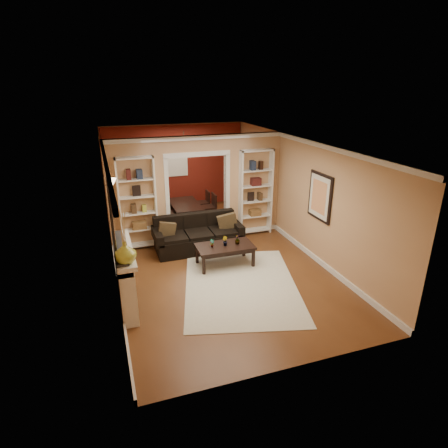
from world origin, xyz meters
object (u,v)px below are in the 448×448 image
object	(u,v)px
bookshelf_right	(255,193)
coffee_table	(225,255)
bookshelf_left	(138,204)
dining_table	(186,212)
sofa	(198,234)
fireplace	(126,276)

from	to	relation	value
bookshelf_right	coffee_table	bearing A→B (deg)	-131.32
bookshelf_left	dining_table	distance (m)	2.40
coffee_table	dining_table	distance (m)	3.19
sofa	dining_table	xyz separation A→B (m)	(0.22, 2.17, -0.16)
bookshelf_left	sofa	bearing A→B (deg)	-23.39
sofa	bookshelf_left	world-z (taller)	bookshelf_left
sofa	bookshelf_right	xyz separation A→B (m)	(1.76, 0.58, 0.73)
bookshelf_left	dining_table	bearing A→B (deg)	45.59
bookshelf_right	fireplace	bearing A→B (deg)	-145.20
bookshelf_left	fireplace	world-z (taller)	bookshelf_left
bookshelf_left	bookshelf_right	world-z (taller)	same
dining_table	coffee_table	bearing A→B (deg)	-177.50
bookshelf_left	dining_table	size ratio (longest dim) A/B	1.55
dining_table	bookshelf_right	bearing A→B (deg)	-135.83
sofa	fireplace	bearing A→B (deg)	-133.97
coffee_table	dining_table	xyz separation A→B (m)	(-0.14, 3.19, 0.02)
fireplace	coffee_table	bearing A→B (deg)	22.65
bookshelf_left	coffee_table	bearing A→B (deg)	-43.29
sofa	bookshelf_right	size ratio (longest dim) A/B	0.94
sofa	fireplace	xyz separation A→B (m)	(-1.88, -1.95, 0.16)
sofa	coffee_table	world-z (taller)	sofa
dining_table	fireplace	bearing A→B (deg)	153.02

